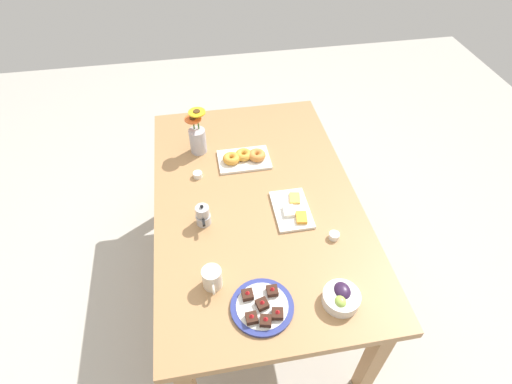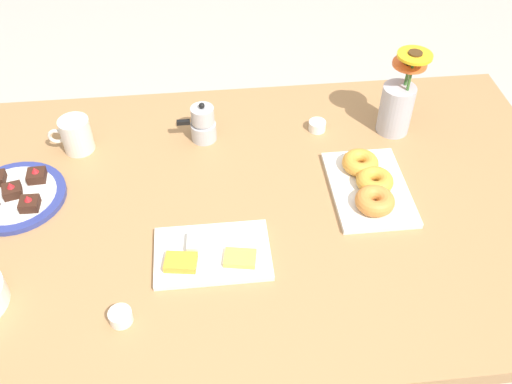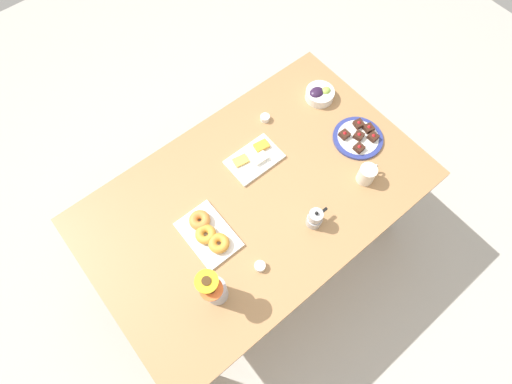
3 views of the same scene
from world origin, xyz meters
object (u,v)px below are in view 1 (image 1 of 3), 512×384
at_px(cheese_platter, 292,210).
at_px(jam_cup_honey, 334,236).
at_px(dining_table, 256,209).
at_px(coffee_mug, 212,278).
at_px(dessert_plate, 262,307).
at_px(moka_pot, 203,216).
at_px(croissant_platter, 244,158).
at_px(jam_cup_berry, 198,175).
at_px(flower_vase, 198,138).
at_px(grape_bowl, 341,297).

bearing_deg(cheese_platter, jam_cup_honey, 38.04).
height_order(dining_table, coffee_mug, coffee_mug).
distance_m(coffee_mug, cheese_platter, 0.54).
xyz_separation_m(coffee_mug, cheese_platter, (-0.34, 0.41, -0.04)).
bearing_deg(dessert_plate, coffee_mug, -127.63).
xyz_separation_m(jam_cup_honey, dessert_plate, (0.29, -0.38, -0.00)).
relative_size(coffee_mug, moka_pot, 0.97).
bearing_deg(croissant_platter, jam_cup_honey, 28.19).
relative_size(cheese_platter, jam_cup_berry, 5.42).
xyz_separation_m(coffee_mug, moka_pot, (-0.34, -0.01, 0.00)).
height_order(dining_table, flower_vase, flower_vase).
distance_m(jam_cup_berry, flower_vase, 0.23).
distance_m(grape_bowl, moka_pot, 0.71).
xyz_separation_m(flower_vase, moka_pot, (0.53, -0.02, -0.04)).
relative_size(dining_table, dessert_plate, 6.40).
xyz_separation_m(coffee_mug, grape_bowl, (0.16, 0.49, -0.02)).
distance_m(dessert_plate, flower_vase, 1.03).
xyz_separation_m(cheese_platter, moka_pot, (-0.00, -0.42, 0.04)).
bearing_deg(grape_bowl, cheese_platter, -171.34).
distance_m(dining_table, cheese_platter, 0.22).
height_order(dining_table, grape_bowl, grape_bowl).
height_order(dining_table, croissant_platter, croissant_platter).
relative_size(coffee_mug, cheese_platter, 0.45).
xyz_separation_m(dining_table, jam_cup_berry, (-0.20, -0.27, 0.10)).
xyz_separation_m(coffee_mug, flower_vase, (-0.87, 0.01, 0.04)).
xyz_separation_m(cheese_platter, jam_cup_honey, (0.19, 0.15, 0.00)).
height_order(dining_table, moka_pot, moka_pot).
bearing_deg(grape_bowl, croissant_platter, -164.77).
height_order(jam_cup_berry, dessert_plate, dessert_plate).
bearing_deg(dining_table, dessert_plate, -7.61).
height_order(coffee_mug, dessert_plate, coffee_mug).
bearing_deg(coffee_mug, jam_cup_honey, 104.71).
bearing_deg(dessert_plate, moka_pot, -158.42).
xyz_separation_m(coffee_mug, dessert_plate, (0.14, 0.18, -0.04)).
xyz_separation_m(dining_table, dessert_plate, (0.59, -0.08, 0.10)).
height_order(cheese_platter, moka_pot, moka_pot).
xyz_separation_m(dining_table, croissant_platter, (-0.29, -0.01, 0.11)).
xyz_separation_m(jam_cup_berry, moka_pot, (0.32, 0.01, 0.03)).
distance_m(jam_cup_honey, dessert_plate, 0.48).
bearing_deg(flower_vase, jam_cup_honey, 37.53).
height_order(jam_cup_berry, flower_vase, flower_vase).
height_order(dining_table, cheese_platter, cheese_platter).
bearing_deg(coffee_mug, moka_pot, -178.42).
relative_size(croissant_platter, jam_cup_honey, 5.83).
bearing_deg(croissant_platter, dining_table, 2.93).
bearing_deg(dining_table, grape_bowl, 20.53).
relative_size(grape_bowl, cheese_platter, 0.57).
bearing_deg(coffee_mug, cheese_platter, 129.17).
distance_m(cheese_platter, moka_pot, 0.43).
bearing_deg(cheese_platter, coffee_mug, -50.83).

